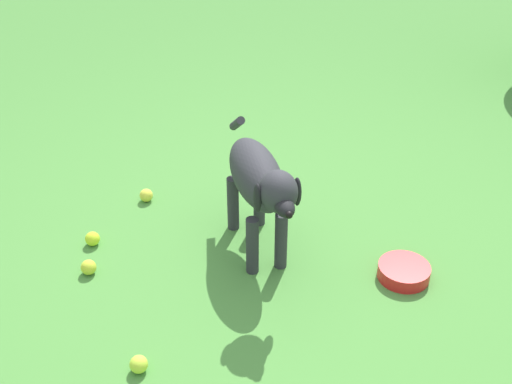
{
  "coord_description": "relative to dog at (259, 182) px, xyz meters",
  "views": [
    {
      "loc": [
        1.89,
        1.03,
        1.79
      ],
      "look_at": [
        -0.09,
        -0.14,
        0.29
      ],
      "focal_mm": 44.91,
      "sensor_mm": 36.0,
      "label": 1
    }
  ],
  "objects": [
    {
      "name": "dog",
      "position": [
        0.0,
        0.0,
        0.0
      ],
      "size": [
        0.61,
        0.64,
        0.57
      ],
      "rotation": [
        0.0,
        0.0,
        0.82
      ],
      "color": "#2D2D33",
      "rests_on": "ground"
    },
    {
      "name": "tennis_ball_4",
      "position": [
        0.34,
        -0.68,
        -0.34
      ],
      "size": [
        0.07,
        0.07,
        0.07
      ],
      "primitive_type": "sphere",
      "color": "#C1E229",
      "rests_on": "ground"
    },
    {
      "name": "tennis_ball_1",
      "position": [
        0.5,
        -0.55,
        -0.34
      ],
      "size": [
        0.07,
        0.07,
        0.07
      ],
      "primitive_type": "sphere",
      "color": "#C3D234",
      "rests_on": "ground"
    },
    {
      "name": "water_bowl",
      "position": [
        -0.17,
        0.61,
        -0.34
      ],
      "size": [
        0.22,
        0.22,
        0.06
      ],
      "primitive_type": "cylinder",
      "color": "red",
      "rests_on": "ground"
    },
    {
      "name": "tennis_ball_3",
      "position": [
        0.8,
        -0.02,
        -0.34
      ],
      "size": [
        0.07,
        0.07,
        0.07
      ],
      "primitive_type": "sphere",
      "color": "#C0E43B",
      "rests_on": "ground"
    },
    {
      "name": "ground",
      "position": [
        0.05,
        0.11,
        -0.37
      ],
      "size": [
        14.0,
        14.0,
        0.0
      ],
      "primitive_type": "plane",
      "color": "#478438"
    },
    {
      "name": "tennis_ball_0",
      "position": [
        -0.07,
        -0.69,
        -0.34
      ],
      "size": [
        0.07,
        0.07,
        0.07
      ],
      "primitive_type": "sphere",
      "color": "#D5D43F",
      "rests_on": "ground"
    }
  ]
}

